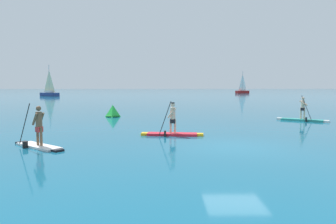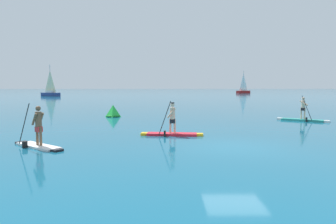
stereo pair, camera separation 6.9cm
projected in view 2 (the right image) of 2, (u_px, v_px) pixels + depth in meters
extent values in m
plane|color=#145B7A|center=(235.00, 146.00, 13.90)|extent=(440.00, 440.00, 0.00)
cube|color=white|center=(38.00, 146.00, 13.73)|extent=(2.33, 2.10, 0.08)
cube|color=black|center=(22.00, 142.00, 14.60)|extent=(0.54, 0.56, 0.08)
cube|color=black|center=(57.00, 150.00, 12.85)|extent=(0.50, 0.51, 0.08)
cylinder|color=brown|center=(37.00, 136.00, 13.73)|extent=(0.11, 0.11, 0.76)
cylinder|color=brown|center=(41.00, 136.00, 13.56)|extent=(0.11, 0.11, 0.76)
cube|color=red|center=(39.00, 129.00, 13.62)|extent=(0.34, 0.34, 0.22)
cylinder|color=brown|center=(38.00, 119.00, 13.58)|extent=(0.26, 0.26, 0.63)
sphere|color=brown|center=(38.00, 108.00, 13.55)|extent=(0.21, 0.21, 0.21)
cylinder|color=brown|center=(34.00, 119.00, 13.50)|extent=(0.34, 0.30, 0.55)
cylinder|color=brown|center=(41.00, 119.00, 13.73)|extent=(0.34, 0.30, 0.55)
cylinder|color=black|center=(24.00, 124.00, 13.48)|extent=(0.77, 0.69, 1.75)
cube|color=black|center=(25.00, 145.00, 13.56)|extent=(0.19, 0.20, 0.32)
cube|color=red|center=(172.00, 134.00, 16.94)|extent=(2.60, 0.96, 0.12)
cube|color=yellow|center=(144.00, 134.00, 17.07)|extent=(0.37, 0.52, 0.12)
cube|color=yellow|center=(200.00, 135.00, 16.80)|extent=(0.36, 0.45, 0.12)
cylinder|color=beige|center=(170.00, 126.00, 16.91)|extent=(0.11, 0.11, 0.71)
cylinder|color=beige|center=(175.00, 126.00, 16.89)|extent=(0.11, 0.11, 0.71)
cube|color=black|center=(173.00, 121.00, 16.88)|extent=(0.28, 0.25, 0.22)
cylinder|color=beige|center=(173.00, 113.00, 16.85)|extent=(0.26, 0.26, 0.60)
sphere|color=beige|center=(173.00, 105.00, 16.81)|extent=(0.21, 0.21, 0.21)
cylinder|color=black|center=(173.00, 103.00, 16.81)|extent=(0.18, 0.18, 0.06)
cylinder|color=beige|center=(171.00, 113.00, 16.70)|extent=(0.44, 0.13, 0.51)
cylinder|color=beige|center=(172.00, 113.00, 17.00)|extent=(0.44, 0.13, 0.51)
cylinder|color=black|center=(165.00, 118.00, 16.45)|extent=(0.63, 0.10, 1.71)
cube|color=black|center=(165.00, 134.00, 16.51)|extent=(0.10, 0.21, 0.32)
cube|color=teal|center=(302.00, 120.00, 23.79)|extent=(2.71, 2.21, 0.13)
cube|color=white|center=(327.00, 121.00, 22.86)|extent=(0.56, 0.58, 0.13)
cube|color=white|center=(280.00, 119.00, 24.72)|extent=(0.52, 0.53, 0.13)
cylinder|color=beige|center=(305.00, 114.00, 23.68)|extent=(0.11, 0.11, 0.81)
cylinder|color=beige|center=(301.00, 113.00, 23.81)|extent=(0.11, 0.11, 0.81)
cube|color=black|center=(303.00, 109.00, 23.72)|extent=(0.34, 0.33, 0.22)
cylinder|color=beige|center=(303.00, 104.00, 23.69)|extent=(0.26, 0.26, 0.54)
sphere|color=beige|center=(303.00, 98.00, 23.66)|extent=(0.21, 0.21, 0.21)
cylinder|color=beige|center=(304.00, 103.00, 23.78)|extent=(0.46, 0.41, 0.41)
cylinder|color=beige|center=(303.00, 103.00, 23.53)|extent=(0.46, 0.41, 0.41)
cylinder|color=black|center=(307.00, 108.00, 23.16)|extent=(0.60, 0.46, 1.74)
cube|color=black|center=(306.00, 120.00, 23.23)|extent=(0.18, 0.21, 0.32)
pyramid|color=green|center=(113.00, 111.00, 26.89)|extent=(0.91, 0.91, 0.97)
torus|color=#167226|center=(113.00, 116.00, 26.92)|extent=(1.12, 1.12, 0.12)
cube|color=navy|center=(51.00, 94.00, 77.77)|extent=(5.05, 3.67, 0.83)
cylinder|color=#B2B2B7|center=(50.00, 79.00, 77.47)|extent=(0.12, 0.12, 6.49)
pyramid|color=beige|center=(50.00, 81.00, 77.52)|extent=(2.11, 0.89, 5.23)
cube|color=silver|center=(50.00, 92.00, 77.72)|extent=(2.05, 1.75, 0.50)
cube|color=#A51E1E|center=(243.00, 92.00, 104.98)|extent=(4.79, 3.50, 0.85)
cylinder|color=#B2B2B7|center=(243.00, 81.00, 104.69)|extent=(0.12, 0.12, 6.22)
pyramid|color=white|center=(243.00, 82.00, 104.72)|extent=(1.99, 0.87, 5.27)
cube|color=silver|center=(243.00, 90.00, 104.92)|extent=(1.95, 1.67, 0.51)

